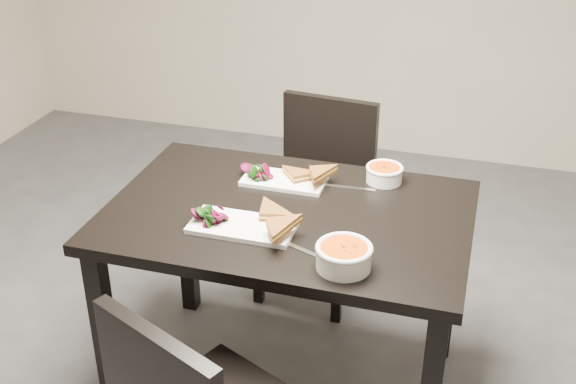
# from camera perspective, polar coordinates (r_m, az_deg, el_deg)

# --- Properties ---
(table) EXTENTS (1.20, 0.80, 0.75)m
(table) POSITION_cam_1_polar(r_m,az_deg,el_deg) (2.44, 0.00, -3.50)
(table) COLOR black
(table) RESTS_ON ground
(chair_far) EXTENTS (0.46, 0.46, 0.85)m
(chair_far) POSITION_cam_1_polar(r_m,az_deg,el_deg) (3.12, 2.53, 0.49)
(chair_far) COLOR black
(chair_far) RESTS_ON ground
(plate_near) EXTENTS (0.33, 0.17, 0.02)m
(plate_near) POSITION_cam_1_polar(r_m,az_deg,el_deg) (2.29, -3.60, -2.72)
(plate_near) COLOR white
(plate_near) RESTS_ON table
(sandwich_near) EXTENTS (0.19, 0.15, 0.05)m
(sandwich_near) POSITION_cam_1_polar(r_m,az_deg,el_deg) (2.27, -1.95, -2.01)
(sandwich_near) COLOR #90591E
(sandwich_near) RESTS_ON plate_near
(salad_near) EXTENTS (0.10, 0.09, 0.05)m
(salad_near) POSITION_cam_1_polar(r_m,az_deg,el_deg) (2.31, -5.96, -1.69)
(salad_near) COLOR black
(salad_near) RESTS_ON plate_near
(soup_bowl_near) EXTENTS (0.17, 0.17, 0.07)m
(soup_bowl_near) POSITION_cam_1_polar(r_m,az_deg,el_deg) (2.09, 4.43, -5.00)
(soup_bowl_near) COLOR white
(soup_bowl_near) RESTS_ON table
(cutlery_near) EXTENTS (0.17, 0.08, 0.00)m
(cutlery_near) POSITION_cam_1_polar(r_m,az_deg,el_deg) (2.17, 1.45, -4.72)
(cutlery_near) COLOR silver
(cutlery_near) RESTS_ON table
(plate_far) EXTENTS (0.29, 0.15, 0.01)m
(plate_far) POSITION_cam_1_polar(r_m,az_deg,el_deg) (2.56, -0.32, 0.90)
(plate_far) COLOR white
(plate_far) RESTS_ON table
(sandwich_far) EXTENTS (0.18, 0.18, 0.05)m
(sandwich_far) POSITION_cam_1_polar(r_m,az_deg,el_deg) (2.52, 1.00, 1.19)
(sandwich_far) COLOR #90591E
(sandwich_far) RESTS_ON plate_far
(salad_far) EXTENTS (0.09, 0.08, 0.04)m
(salad_far) POSITION_cam_1_polar(r_m,az_deg,el_deg) (2.58, -2.45, 1.73)
(salad_far) COLOR black
(salad_far) RESTS_ON plate_far
(soup_bowl_far) EXTENTS (0.13, 0.13, 0.06)m
(soup_bowl_far) POSITION_cam_1_polar(r_m,az_deg,el_deg) (2.58, 7.62, 1.51)
(soup_bowl_far) COLOR white
(soup_bowl_far) RESTS_ON table
(cutlery_far) EXTENTS (0.18, 0.03, 0.00)m
(cutlery_far) POSITION_cam_1_polar(r_m,az_deg,el_deg) (2.54, 4.92, 0.33)
(cutlery_far) COLOR silver
(cutlery_far) RESTS_ON table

